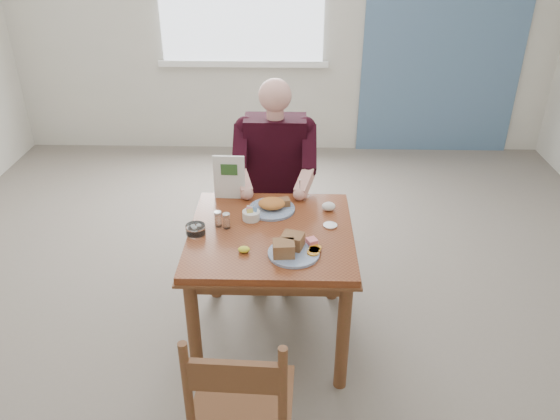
{
  "coord_description": "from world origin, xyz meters",
  "views": [
    {
      "loc": [
        0.12,
        -2.56,
        2.31
      ],
      "look_at": [
        0.05,
        0.0,
        0.88
      ],
      "focal_mm": 35.0,
      "sensor_mm": 36.0,
      "label": 1
    }
  ],
  "objects_px": {
    "table": "(271,248)",
    "far_plate": "(273,206)",
    "chair_far": "(276,205)",
    "near_plate": "(292,248)",
    "diner": "(275,167)",
    "chair_near": "(242,408)"
  },
  "relations": [
    {
      "from": "table",
      "to": "chair_far",
      "type": "height_order",
      "value": "chair_far"
    },
    {
      "from": "table",
      "to": "far_plate",
      "type": "height_order",
      "value": "far_plate"
    },
    {
      "from": "table",
      "to": "far_plate",
      "type": "distance_m",
      "value": 0.28
    },
    {
      "from": "chair_near",
      "to": "diner",
      "type": "xyz_separation_m",
      "value": [
        0.08,
        1.69,
        0.33
      ]
    },
    {
      "from": "far_plate",
      "to": "chair_far",
      "type": "bearing_deg",
      "value": 90.1
    },
    {
      "from": "near_plate",
      "to": "far_plate",
      "type": "distance_m",
      "value": 0.47
    },
    {
      "from": "chair_far",
      "to": "far_plate",
      "type": "distance_m",
      "value": 0.63
    },
    {
      "from": "table",
      "to": "far_plate",
      "type": "bearing_deg",
      "value": 89.78
    },
    {
      "from": "chair_near",
      "to": "far_plate",
      "type": "xyz_separation_m",
      "value": [
        0.09,
        1.22,
        0.3
      ]
    },
    {
      "from": "chair_near",
      "to": "far_plate",
      "type": "bearing_deg",
      "value": 85.99
    },
    {
      "from": "table",
      "to": "diner",
      "type": "distance_m",
      "value": 0.73
    },
    {
      "from": "table",
      "to": "far_plate",
      "type": "xyz_separation_m",
      "value": [
        0.0,
        0.24,
        0.14
      ]
    },
    {
      "from": "near_plate",
      "to": "table",
      "type": "bearing_deg",
      "value": 118.32
    },
    {
      "from": "chair_near",
      "to": "far_plate",
      "type": "height_order",
      "value": "chair_near"
    },
    {
      "from": "table",
      "to": "near_plate",
      "type": "relative_size",
      "value": 3.14
    },
    {
      "from": "near_plate",
      "to": "far_plate",
      "type": "relative_size",
      "value": 0.89
    },
    {
      "from": "near_plate",
      "to": "far_plate",
      "type": "height_order",
      "value": "near_plate"
    },
    {
      "from": "table",
      "to": "diner",
      "type": "relative_size",
      "value": 0.66
    },
    {
      "from": "chair_near",
      "to": "far_plate",
      "type": "distance_m",
      "value": 1.26
    },
    {
      "from": "table",
      "to": "far_plate",
      "type": "relative_size",
      "value": 2.8
    },
    {
      "from": "chair_far",
      "to": "far_plate",
      "type": "xyz_separation_m",
      "value": [
        0.0,
        -0.56,
        0.3
      ]
    },
    {
      "from": "table",
      "to": "chair_far",
      "type": "relative_size",
      "value": 0.97
    }
  ]
}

